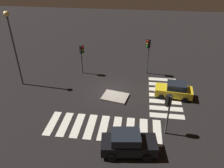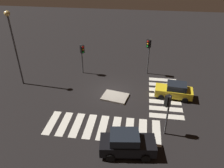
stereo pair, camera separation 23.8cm
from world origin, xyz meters
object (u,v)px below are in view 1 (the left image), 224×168
(car_yellow, at_px, (174,90))
(traffic_light_east, at_px, (168,105))
(car_black, at_px, (128,143))
(street_lamp, at_px, (12,38))
(traffic_light_north, at_px, (148,48))
(traffic_light_west, at_px, (82,52))
(traffic_island, at_px, (115,97))

(car_yellow, bearing_deg, traffic_light_east, 82.07)
(traffic_light_east, bearing_deg, car_black, 89.08)
(car_black, bearing_deg, street_lamp, 138.76)
(traffic_light_north, distance_m, street_lamp, 14.87)
(car_yellow, bearing_deg, traffic_light_north, -53.87)
(car_black, relative_size, traffic_light_north, 0.98)
(traffic_light_west, bearing_deg, traffic_light_east, -2.90)
(car_yellow, xyz_separation_m, car_black, (-4.23, -8.11, 0.08))
(street_lamp, bearing_deg, traffic_light_north, 17.34)
(car_yellow, height_order, traffic_light_east, traffic_light_east)
(traffic_island, distance_m, car_yellow, 6.15)
(car_yellow, relative_size, car_black, 0.90)
(car_black, distance_m, traffic_light_west, 13.72)
(car_yellow, distance_m, street_lamp, 17.54)
(traffic_island, xyz_separation_m, traffic_light_east, (4.68, -4.64, 2.74))
(traffic_light_north, bearing_deg, traffic_island, 8.71)
(traffic_light_east, bearing_deg, car_yellow, -55.86)
(traffic_light_east, relative_size, street_lamp, 0.45)
(traffic_island, relative_size, car_yellow, 0.75)
(traffic_light_west, xyz_separation_m, street_lamp, (-6.28, -3.44, 2.74))
(street_lamp, bearing_deg, car_black, -34.04)
(traffic_light_west, relative_size, traffic_light_east, 0.99)
(car_yellow, height_order, car_black, car_black)
(traffic_light_north, bearing_deg, traffic_light_west, -45.43)
(car_black, relative_size, traffic_light_east, 1.16)
(traffic_light_east, bearing_deg, traffic_island, 3.03)
(car_yellow, xyz_separation_m, traffic_light_north, (-2.84, 4.83, 2.56))
(car_black, distance_m, street_lamp, 15.97)
(car_black, height_order, street_lamp, street_lamp)
(traffic_light_west, distance_m, traffic_light_east, 13.24)
(traffic_island, distance_m, traffic_light_west, 7.18)
(traffic_island, relative_size, street_lamp, 0.36)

